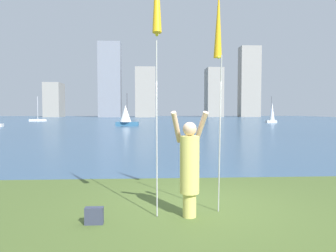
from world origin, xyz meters
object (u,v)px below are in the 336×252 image
Objects in this scene: bag at (94,216)px; sailboat_0 at (126,116)px; sailboat_2 at (38,120)px; sailboat_1 at (272,114)px; kite_flag_right at (218,28)px; person at (190,165)px.

sailboat_0 is at bearing 93.74° from bag.
sailboat_2 reaches higher than bag.
sailboat_1 is at bearing 65.18° from bag.
sailboat_1 reaches higher than kite_flag_right.
kite_flag_right reaches higher than person.
person is 0.45× the size of sailboat_0.
sailboat_2 reaches higher than sailboat_1.
sailboat_0 is (-2.36, 36.00, 1.21)m from bag.
person is 1.89m from bag.
person is 35.93m from sailboat_0.
sailboat_0 is 26.99m from sailboat_2.
person is 48.92m from sailboat_1.
kite_flag_right is (0.60, 0.37, 2.59)m from person.
sailboat_0 reaches higher than bag.
kite_flag_right is 1.01× the size of sailboat_0.
sailboat_1 is (19.26, 44.97, 0.56)m from person.
sailboat_1 is (20.94, 45.27, 1.37)m from bag.
sailboat_2 is (-20.76, 55.71, 0.16)m from bag.
sailboat_1 reaches higher than sailboat_0.
bag is (-2.28, -0.67, -3.39)m from kite_flag_right.
kite_flag_right is 0.98× the size of sailboat_1.
sailboat_1 reaches higher than bag.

